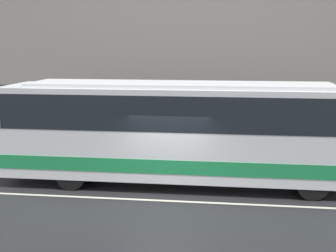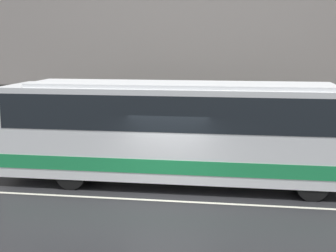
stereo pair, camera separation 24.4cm
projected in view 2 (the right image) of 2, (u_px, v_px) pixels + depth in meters
ground_plane at (166, 201)px, 14.06m from camera, size 60.00×60.00×0.00m
sidewalk at (186, 156)px, 19.29m from camera, size 60.00×2.78×0.17m
building_facade at (190, 23)px, 19.82m from camera, size 60.00×0.35×11.46m
lane_stripe at (166, 201)px, 14.06m from camera, size 54.00×0.14×0.01m
transit_bus at (179, 128)px, 15.47m from camera, size 11.58×2.58×3.40m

